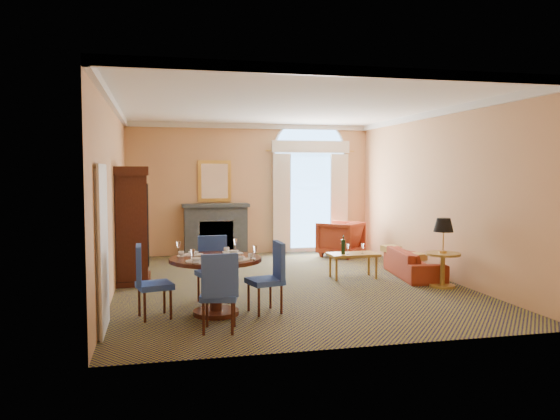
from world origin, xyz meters
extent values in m
plane|color=#151137|center=(0.00, 0.00, 0.00)|extent=(7.50, 7.50, 0.00)
cube|color=tan|center=(0.00, 3.75, 1.60)|extent=(6.00, 0.04, 3.20)
cube|color=tan|center=(-3.00, 0.00, 1.60)|extent=(0.04, 7.50, 3.20)
cube|color=tan|center=(3.00, 0.00, 1.60)|extent=(0.04, 7.50, 3.20)
cube|color=white|center=(0.00, 0.00, 3.20)|extent=(6.00, 7.50, 0.04)
cube|color=silver|center=(0.00, 0.00, 3.14)|extent=(6.00, 7.50, 0.12)
cube|color=silver|center=(-2.96, -2.40, 1.03)|extent=(0.08, 0.90, 2.06)
cube|color=#3D4449|center=(-0.90, 3.55, 0.60)|extent=(1.50, 0.40, 1.20)
cube|color=#3D4449|center=(-0.90, 3.52, 1.24)|extent=(1.60, 0.46, 0.08)
cube|color=gold|center=(-0.90, 3.72, 1.80)|extent=(0.80, 0.04, 1.00)
cube|color=white|center=(-0.90, 3.70, 1.80)|extent=(0.64, 0.02, 0.84)
cube|color=silver|center=(1.50, 3.73, 1.25)|extent=(1.90, 0.04, 2.50)
cube|color=#81AED9|center=(1.50, 3.72, 1.25)|extent=(1.70, 0.02, 2.30)
cylinder|color=silver|center=(1.50, 3.73, 2.50)|extent=(1.90, 0.04, 1.90)
cube|color=beige|center=(0.75, 3.61, 1.25)|extent=(0.45, 0.06, 2.45)
cube|color=beige|center=(2.25, 3.61, 1.25)|extent=(0.45, 0.06, 2.45)
cube|color=beige|center=(1.50, 3.61, 2.65)|extent=(2.00, 0.08, 0.30)
cube|color=black|center=(-2.72, 0.72, 0.98)|extent=(0.54, 0.98, 1.96)
cube|color=black|center=(-2.72, 0.72, 2.04)|extent=(0.61, 1.08, 0.16)
cube|color=black|center=(-2.72, 0.72, 0.05)|extent=(0.61, 1.08, 0.10)
cylinder|color=black|center=(-1.48, -1.94, 0.79)|extent=(1.30, 1.30, 0.05)
cylinder|color=black|center=(-1.48, -1.94, 0.38)|extent=(0.17, 0.17, 0.76)
cylinder|color=black|center=(-1.48, -1.94, 0.03)|extent=(0.65, 0.65, 0.07)
cylinder|color=white|center=(-1.19, -1.65, 0.82)|extent=(0.29, 0.29, 0.01)
imported|color=white|center=(-1.19, -1.65, 0.85)|extent=(0.15, 0.15, 0.04)
imported|color=white|center=(-1.27, -1.47, 0.86)|extent=(0.09, 0.09, 0.07)
cylinder|color=white|center=(-1.78, -1.65, 0.82)|extent=(0.29, 0.29, 0.01)
imported|color=white|center=(-1.78, -1.65, 0.85)|extent=(0.15, 0.15, 0.04)
imported|color=white|center=(-1.95, -1.72, 0.86)|extent=(0.09, 0.09, 0.07)
cylinder|color=white|center=(-1.78, -2.23, 0.82)|extent=(0.29, 0.29, 0.01)
imported|color=white|center=(-1.78, -2.23, 0.85)|extent=(0.15, 0.15, 0.04)
imported|color=white|center=(-1.70, -2.41, 0.86)|extent=(0.09, 0.09, 0.07)
cylinder|color=white|center=(-1.19, -2.23, 0.82)|extent=(0.29, 0.29, 0.01)
imported|color=white|center=(-1.19, -2.23, 0.85)|extent=(0.15, 0.15, 0.04)
imported|color=white|center=(-1.01, -2.15, 0.86)|extent=(0.09, 0.09, 0.07)
cube|color=#264598|center=(-1.45, -1.20, 0.45)|extent=(0.56, 0.56, 0.08)
cube|color=#264598|center=(-1.44, -1.00, 0.75)|extent=(0.46, 0.09, 0.54)
cylinder|color=black|center=(-1.33, -0.98, 0.21)|extent=(0.04, 0.04, 0.41)
cylinder|color=black|center=(-1.67, -1.08, 0.21)|extent=(0.04, 0.04, 0.41)
cylinder|color=black|center=(-1.23, -1.32, 0.21)|extent=(0.04, 0.04, 0.41)
cylinder|color=black|center=(-1.57, -1.42, 0.21)|extent=(0.04, 0.04, 0.41)
cube|color=#264598|center=(-1.53, -2.75, 0.45)|extent=(0.54, 0.54, 0.08)
cube|color=#264598|center=(-1.54, -2.96, 0.75)|extent=(0.46, 0.09, 0.54)
cylinder|color=black|center=(-1.74, -2.89, 0.21)|extent=(0.04, 0.04, 0.41)
cylinder|color=black|center=(-1.39, -2.96, 0.21)|extent=(0.04, 0.04, 0.41)
cylinder|color=black|center=(-1.67, -2.54, 0.21)|extent=(0.04, 0.04, 0.41)
cylinder|color=black|center=(-1.32, -2.61, 0.21)|extent=(0.04, 0.04, 0.41)
cube|color=#264598|center=(-0.79, -1.97, 0.45)|extent=(0.55, 0.55, 0.08)
cube|color=#264598|center=(-0.58, -1.98, 0.75)|extent=(0.09, 0.46, 0.54)
cylinder|color=black|center=(-0.57, -2.10, 0.21)|extent=(0.04, 0.04, 0.41)
cylinder|color=black|center=(-0.66, -1.75, 0.21)|extent=(0.04, 0.04, 0.41)
cylinder|color=black|center=(-0.91, -2.19, 0.21)|extent=(0.04, 0.04, 0.41)
cylinder|color=black|center=(-1.00, -1.84, 0.21)|extent=(0.04, 0.04, 0.41)
cube|color=#264598|center=(-2.33, -1.92, 0.45)|extent=(0.54, 0.54, 0.08)
cube|color=#264598|center=(-2.54, -1.91, 0.75)|extent=(0.08, 0.45, 0.54)
cylinder|color=black|center=(-2.54, -1.79, 0.21)|extent=(0.04, 0.04, 0.41)
cylinder|color=black|center=(-2.46, -2.13, 0.21)|extent=(0.04, 0.04, 0.41)
cylinder|color=black|center=(-2.20, -1.71, 0.21)|extent=(0.04, 0.04, 0.41)
cylinder|color=black|center=(-2.12, -2.05, 0.21)|extent=(0.04, 0.04, 0.41)
imported|color=#99341B|center=(2.55, 0.03, 0.26)|extent=(0.93, 1.86, 0.52)
imported|color=#99341B|center=(2.01, 2.78, 0.42)|extent=(1.30, 1.30, 0.85)
cube|color=olive|center=(1.36, 0.18, 0.45)|extent=(0.94, 0.53, 0.05)
cylinder|color=olive|center=(0.96, -0.01, 0.21)|extent=(0.05, 0.05, 0.42)
cylinder|color=olive|center=(1.75, -0.01, 0.21)|extent=(0.05, 0.05, 0.42)
cylinder|color=olive|center=(0.96, 0.37, 0.21)|extent=(0.05, 0.05, 0.42)
cylinder|color=olive|center=(1.75, 0.37, 0.21)|extent=(0.05, 0.05, 0.42)
cylinder|color=olive|center=(2.60, -0.96, 0.58)|extent=(0.61, 0.61, 0.04)
cylinder|color=olive|center=(2.60, -0.96, 0.28)|extent=(0.08, 0.08, 0.56)
cylinder|color=olive|center=(2.60, -0.96, 0.02)|extent=(0.44, 0.44, 0.04)
camera|label=1|loc=(-2.29, -9.56, 2.02)|focal=35.00mm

